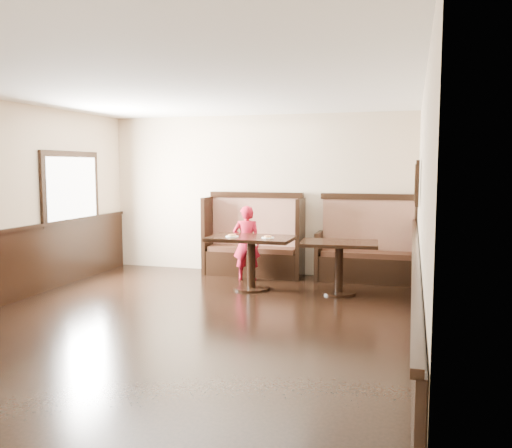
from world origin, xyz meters
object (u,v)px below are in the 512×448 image
at_px(table_main, 251,249).
at_px(child, 247,243).
at_px(booth_neighbor, 366,252).
at_px(table_neighbor, 339,255).
at_px(booth_main, 254,245).

distance_m(table_main, child, 0.68).
bearing_deg(table_main, booth_neighbor, 35.23).
distance_m(booth_neighbor, table_neighbor, 1.10).
height_order(table_main, table_neighbor, table_main).
bearing_deg(booth_main, table_main, -75.84).
xyz_separation_m(booth_main, table_neighbor, (1.63, -1.05, 0.06)).
distance_m(table_neighbor, child, 1.69).
relative_size(booth_main, table_main, 1.34).
bearing_deg(booth_neighbor, booth_main, 179.95).
bearing_deg(booth_neighbor, table_main, -145.44).
xyz_separation_m(booth_neighbor, child, (-1.93, -0.52, 0.15)).
height_order(booth_neighbor, table_main, booth_neighbor).
relative_size(booth_main, table_neighbor, 1.49).
relative_size(booth_neighbor, table_neighbor, 1.40).
bearing_deg(child, table_main, 100.02).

